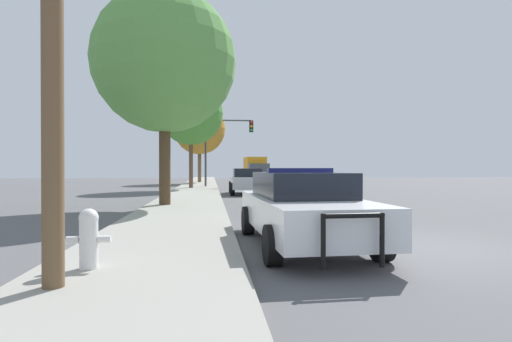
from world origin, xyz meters
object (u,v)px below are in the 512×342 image
object	(u,v)px
car_background_midblock	(246,181)
tree_sidewalk_far	(200,129)
car_background_distant	(254,175)
car_background_oncoming	(290,178)
box_truck	(255,168)
traffic_light	(225,138)
tree_sidewalk_mid	(191,113)
fire_hydrant	(89,237)
tree_sidewalk_near	(165,62)
police_car	(303,207)

from	to	relation	value
car_background_midblock	tree_sidewalk_far	bearing A→B (deg)	101.67
car_background_distant	car_background_oncoming	world-z (taller)	car_background_distant
car_background_oncoming	box_truck	distance (m)	17.94
tree_sidewalk_far	car_background_midblock	bearing A→B (deg)	-79.25
traffic_light	car_background_oncoming	size ratio (longest dim) A/B	1.24
traffic_light	car_background_midblock	distance (m)	8.21
car_background_midblock	tree_sidewalk_mid	xyz separation A→B (m)	(-3.49, 5.33, 4.66)
fire_hydrant	tree_sidewalk_far	size ratio (longest dim) A/B	0.11
car_background_oncoming	tree_sidewalk_far	distance (m)	12.40
car_background_distant	tree_sidewalk_near	bearing A→B (deg)	-102.07
fire_hydrant	traffic_light	xyz separation A→B (m)	(2.77, 25.17, 3.27)
police_car	traffic_light	bearing A→B (deg)	-90.28
police_car	tree_sidewalk_near	xyz separation A→B (m)	(-3.60, 7.91, 4.88)
tree_sidewalk_mid	tree_sidewalk_far	distance (m)	11.56
fire_hydrant	traffic_light	bearing A→B (deg)	83.71
police_car	fire_hydrant	bearing A→B (deg)	27.09
fire_hydrant	box_truck	distance (m)	44.32
car_background_distant	box_truck	bearing A→B (deg)	83.71
car_background_oncoming	tree_sidewalk_mid	bearing A→B (deg)	19.06
tree_sidewalk_near	tree_sidewalk_far	bearing A→B (deg)	88.50
tree_sidewalk_mid	tree_sidewalk_near	world-z (taller)	tree_sidewalk_near
traffic_light	tree_sidewalk_mid	distance (m)	3.70
box_truck	police_car	bearing A→B (deg)	83.45
box_truck	tree_sidewalk_near	world-z (taller)	tree_sidewalk_near
car_background_distant	box_truck	world-z (taller)	box_truck
car_background_midblock	car_background_oncoming	bearing A→B (deg)	63.55
fire_hydrant	tree_sidewalk_far	xyz separation A→B (m)	(0.58, 34.50, 4.90)
tree_sidewalk_mid	box_truck	bearing A→B (deg)	71.47
box_truck	tree_sidewalk_near	bearing A→B (deg)	76.34
box_truck	traffic_light	bearing A→B (deg)	74.95
fire_hydrant	car_background_midblock	distance (m)	18.02
car_background_midblock	car_background_oncoming	size ratio (longest dim) A/B	0.97
car_background_oncoming	car_background_midblock	bearing A→B (deg)	61.38
traffic_light	tree_sidewalk_near	world-z (taller)	tree_sidewalk_near
car_background_midblock	tree_sidewalk_far	distance (m)	17.82
fire_hydrant	box_truck	xyz separation A→B (m)	(7.26, 43.71, 0.99)
police_car	tree_sidewalk_far	xyz separation A→B (m)	(-2.95, 32.52, 4.71)
fire_hydrant	tree_sidewalk_near	bearing A→B (deg)	90.36
tree_sidewalk_mid	car_background_oncoming	bearing A→B (deg)	20.31
tree_sidewalk_near	tree_sidewalk_far	size ratio (longest dim) A/B	1.04
car_background_oncoming	tree_sidewalk_near	size ratio (longest dim) A/B	0.51
police_car	tree_sidewalk_near	bearing A→B (deg)	-67.72
fire_hydrant	tree_sidewalk_far	world-z (taller)	tree_sidewalk_far
traffic_light	tree_sidewalk_far	xyz separation A→B (m)	(-2.19, 9.33, 1.63)
tree_sidewalk_far	tree_sidewalk_mid	bearing A→B (deg)	-91.39
car_background_midblock	car_background_oncoming	xyz separation A→B (m)	(4.24, 8.20, -0.08)
box_truck	fire_hydrant	bearing A→B (deg)	79.13
tree_sidewalk_mid	tree_sidewalk_far	bearing A→B (deg)	88.61
car_background_oncoming	tree_sidewalk_near	distance (m)	18.53
tree_sidewalk_near	fire_hydrant	bearing A→B (deg)	-89.64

